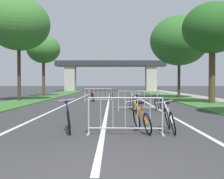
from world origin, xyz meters
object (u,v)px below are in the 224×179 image
object	(u,v)px
tree_left_pine_far	(18,24)
tree_left_pine_near	(43,49)
crowd_barrier_third	(98,95)
bicycle_teal_3	(132,103)
bicycle_black_1	(137,104)
bicycle_silver_5	(169,119)
bicycle_orange_7	(141,120)
bicycle_purple_0	(111,97)
bicycle_green_2	(159,104)
crowd_barrier_nearest	(125,116)
crowd_barrier_second	(137,101)
bicycle_blue_4	(68,119)
tree_right_maple_mid	(212,29)
bicycle_red_6	(92,97)
tree_right_cypress_far	(179,41)

from	to	relation	value
tree_left_pine_far	tree_left_pine_near	xyz separation A→B (m)	(0.01, 8.08, -1.05)
tree_left_pine_near	crowd_barrier_third	bearing A→B (deg)	-55.10
tree_left_pine_far	bicycle_teal_3	world-z (taller)	tree_left_pine_far
crowd_barrier_third	bicycle_black_1	xyz separation A→B (m)	(2.39, -7.19, -0.14)
tree_left_pine_near	bicycle_silver_5	xyz separation A→B (m)	(9.30, -22.61, -4.84)
bicycle_silver_5	bicycle_orange_7	size ratio (longest dim) A/B	1.04
bicycle_purple_0	bicycle_green_2	xyz separation A→B (m)	(2.47, -7.63, 0.00)
crowd_barrier_nearest	bicycle_black_1	distance (m)	6.56
tree_left_pine_near	bicycle_green_2	size ratio (longest dim) A/B	4.01
bicycle_orange_7	tree_left_pine_near	bearing A→B (deg)	98.99
crowd_barrier_second	crowd_barrier_third	bearing A→B (deg)	109.58
bicycle_purple_0	bicycle_blue_4	distance (m)	13.59
bicycle_black_1	tree_right_maple_mid	bearing A→B (deg)	-128.08
bicycle_red_6	bicycle_orange_7	xyz separation A→B (m)	(2.41, -13.77, -0.02)
crowd_barrier_second	bicycle_green_2	world-z (taller)	crowd_barrier_second
bicycle_blue_4	tree_left_pine_near	bearing A→B (deg)	96.80
bicycle_purple_0	bicycle_red_6	bearing A→B (deg)	3.56
crowd_barrier_nearest	crowd_barrier_third	size ratio (longest dim) A/B	1.00
crowd_barrier_nearest	bicycle_blue_4	bearing A→B (deg)	162.37
bicycle_red_6	bicycle_blue_4	bearing A→B (deg)	-99.12
bicycle_green_2	bicycle_red_6	xyz separation A→B (m)	(-3.95, 7.75, 0.00)
tree_left_pine_far	bicycle_red_6	world-z (taller)	tree_left_pine_far
tree_left_pine_far	tree_right_maple_mid	distance (m)	15.05
tree_left_pine_far	tree_right_cypress_far	bearing A→B (deg)	16.32
tree_left_pine_near	crowd_barrier_nearest	size ratio (longest dim) A/B	3.18
crowd_barrier_nearest	crowd_barrier_third	bearing A→B (deg)	96.01
crowd_barrier_nearest	bicycle_green_2	distance (m)	6.76
tree_left_pine_far	bicycle_orange_7	bearing A→B (deg)	-59.75
tree_right_cypress_far	crowd_barrier_nearest	bearing A→B (deg)	-107.75
bicycle_purple_0	bicycle_orange_7	xyz separation A→B (m)	(0.93, -13.64, -0.01)
bicycle_blue_4	bicycle_silver_5	size ratio (longest dim) A/B	1.01
bicycle_purple_0	bicycle_green_2	bearing A→B (deg)	116.37
tree_left_pine_near	bicycle_black_1	world-z (taller)	tree_left_pine_near
crowd_barrier_second	tree_right_maple_mid	bearing A→B (deg)	41.63
crowd_barrier_nearest	bicycle_silver_5	size ratio (longest dim) A/B	1.24
bicycle_teal_3	tree_right_maple_mid	bearing A→B (deg)	-145.17
bicycle_teal_3	bicycle_black_1	bearing A→B (deg)	101.82
tree_left_pine_near	bicycle_teal_3	world-z (taller)	tree_left_pine_near
crowd_barrier_third	bicycle_black_1	world-z (taller)	crowd_barrier_third
tree_right_cypress_far	bicycle_black_1	size ratio (longest dim) A/B	4.85
tree_right_maple_mid	bicycle_purple_0	bearing A→B (deg)	163.38
tree_right_cypress_far	bicycle_teal_3	xyz separation A→B (m)	(-5.38, -11.79, -5.17)
bicycle_purple_0	bicycle_silver_5	xyz separation A→B (m)	(1.76, -13.63, 0.01)
tree_left_pine_near	crowd_barrier_second	world-z (taller)	tree_left_pine_near
bicycle_orange_7	bicycle_black_1	bearing A→B (deg)	74.25
tree_left_pine_near	bicycle_blue_4	bearing A→B (deg)	-74.36
tree_right_cypress_far	bicycle_red_6	bearing A→B (deg)	-148.54
tree_right_cypress_far	bicycle_red_6	distance (m)	10.74
tree_left_pine_far	bicycle_red_6	size ratio (longest dim) A/B	4.97
bicycle_orange_7	bicycle_blue_4	bearing A→B (deg)	165.71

